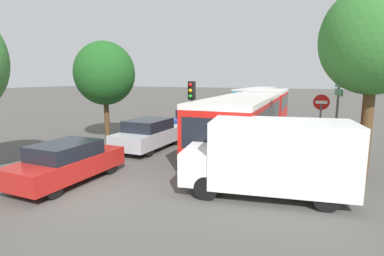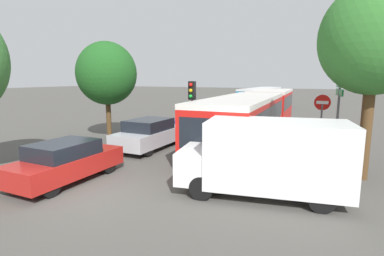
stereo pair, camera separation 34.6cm
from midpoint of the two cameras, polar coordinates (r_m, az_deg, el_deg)
name	(u,v)px [view 2 (the right image)]	position (r m, az deg, el deg)	size (l,w,h in m)	color
ground_plane	(95,198)	(9.65, -17.07, -12.55)	(200.00, 200.00, 0.00)	#4F4C47
articulated_bus	(257,111)	(18.87, 12.85, 3.08)	(3.73, 17.89, 2.64)	red
city_bus_rear	(261,96)	(36.71, 13.26, 5.86)	(2.72, 11.14, 2.39)	teal
queued_car_red	(66,161)	(11.23, -22.09, -5.89)	(1.76, 4.05, 1.40)	#B21E19
queued_car_silver	(150,134)	(15.28, -7.40, -1.09)	(1.90, 4.39, 1.52)	#B7BABF
queued_car_blue	(197,120)	(20.38, 1.38, 1.60)	(1.86, 4.29, 1.48)	#284799
queued_car_white	(229,112)	(25.18, 7.43, 3.11)	(1.94, 4.47, 1.54)	white
white_van	(268,156)	(9.35, 15.35, -5.17)	(5.28, 2.86, 2.31)	white
traffic_light	(192,100)	(14.80, 0.65, 5.41)	(0.33, 0.36, 3.40)	#56595E
no_entry_sign	(321,116)	(14.84, 24.05, 2.18)	(0.70, 0.08, 2.82)	#56595E
direction_sign_post	(339,102)	(14.18, 26.80, 4.44)	(0.30, 1.39, 3.60)	#56595E
tree_left_mid	(107,75)	(17.92, -15.32, 9.70)	(3.39, 3.39, 5.61)	#51381E
tree_right_near	(375,39)	(12.07, 32.17, 14.11)	(3.56, 3.56, 6.73)	#51381E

